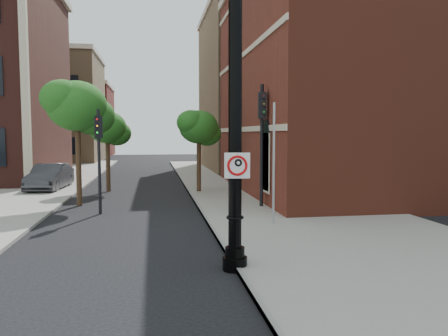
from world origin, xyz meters
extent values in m
plane|color=black|center=(0.00, 0.00, 0.00)|extent=(120.00, 120.00, 0.00)
cube|color=gray|center=(6.00, 10.00, 0.06)|extent=(8.00, 60.00, 0.12)
cube|color=gray|center=(2.05, 10.00, 0.07)|extent=(0.10, 60.00, 0.14)
cube|color=maroon|center=(16.00, 14.00, 6.00)|extent=(22.00, 16.00, 12.00)
cube|color=black|center=(4.96, 9.00, 2.00)|extent=(0.08, 1.40, 2.40)
cube|color=beige|center=(4.97, 14.00, 3.50)|extent=(0.06, 16.00, 0.25)
cube|color=beige|center=(4.97, 14.00, 7.50)|extent=(0.06, 16.00, 0.25)
cube|color=beige|center=(-7.00, 17.00, 7.00)|extent=(0.40, 0.40, 14.00)
cube|color=#957551|center=(-12.00, 44.00, 6.00)|extent=(12.00, 12.00, 12.00)
cube|color=maroon|center=(-12.00, 58.00, 5.00)|extent=(12.00, 12.00, 10.00)
cube|color=#957551|center=(16.00, 30.00, 7.00)|extent=(22.00, 14.00, 14.00)
cylinder|color=black|center=(2.01, 0.55, 0.16)|extent=(0.60, 0.60, 0.32)
cylinder|color=black|center=(2.01, 0.55, 0.43)|extent=(0.47, 0.47, 0.27)
cylinder|color=black|center=(2.01, 0.55, 3.40)|extent=(0.32, 0.32, 6.16)
torus|color=black|center=(2.01, 0.55, 1.28)|extent=(0.43, 0.43, 0.06)
cube|color=white|center=(2.03, 0.38, 2.52)|extent=(0.60, 0.08, 0.60)
cube|color=black|center=(2.03, 0.38, 2.80)|extent=(0.60, 0.06, 0.05)
cube|color=black|center=(2.03, 0.38, 2.25)|extent=(0.60, 0.06, 0.05)
cube|color=black|center=(1.76, 0.40, 2.52)|extent=(0.05, 0.01, 0.60)
cube|color=black|center=(2.30, 0.35, 2.52)|extent=(0.05, 0.01, 0.60)
torus|color=red|center=(2.03, 0.38, 2.52)|extent=(0.48, 0.10, 0.48)
cube|color=red|center=(2.03, 0.38, 2.52)|extent=(0.34, 0.04, 0.34)
cube|color=black|center=(1.98, 0.38, 2.52)|extent=(0.06, 0.01, 0.28)
torus|color=black|center=(2.05, 0.37, 2.59)|extent=(0.19, 0.07, 0.19)
cylinder|color=black|center=(2.03, 0.38, 2.79)|extent=(0.03, 0.02, 0.03)
imported|color=#2F2F34|center=(-5.77, 16.78, 0.76)|extent=(1.93, 4.74, 1.53)
cylinder|color=black|center=(-2.04, 8.62, 2.12)|extent=(0.12, 0.12, 4.24)
cube|color=black|center=(-2.04, 8.62, 3.53)|extent=(0.34, 0.33, 0.88)
sphere|color=#E50505|center=(-2.09, 8.49, 3.84)|extent=(0.16, 0.16, 0.16)
sphere|color=#FF8C00|center=(-2.09, 8.49, 3.57)|extent=(0.16, 0.16, 0.16)
sphere|color=#00E519|center=(-2.09, 8.49, 3.31)|extent=(0.16, 0.16, 0.16)
cylinder|color=black|center=(4.74, 8.78, 2.68)|extent=(0.16, 0.16, 5.36)
cube|color=black|center=(4.74, 8.78, 4.47)|extent=(0.39, 0.37, 1.12)
sphere|color=#E50505|center=(4.77, 8.60, 4.86)|extent=(0.20, 0.20, 0.20)
sphere|color=#FF8C00|center=(4.77, 8.60, 4.52)|extent=(0.20, 0.20, 0.20)
sphere|color=#00E519|center=(4.77, 8.60, 4.19)|extent=(0.20, 0.20, 0.20)
cylinder|color=#999999|center=(4.23, 5.08, 2.16)|extent=(0.09, 0.09, 4.33)
cylinder|color=#342214|center=(-3.21, 10.87, 2.10)|extent=(0.24, 0.24, 4.19)
ellipsoid|color=#165015|center=(-3.21, 10.87, 4.49)|extent=(2.64, 2.64, 2.24)
ellipsoid|color=#165015|center=(-2.61, 11.34, 4.07)|extent=(2.04, 2.04, 1.73)
ellipsoid|color=#165015|center=(-3.74, 10.51, 4.79)|extent=(1.92, 1.92, 1.63)
cylinder|color=#342214|center=(-2.40, 15.75, 1.69)|extent=(0.24, 0.24, 3.38)
ellipsoid|color=#165015|center=(-2.40, 15.75, 3.62)|extent=(2.12, 2.12, 1.80)
ellipsoid|color=#165015|center=(-1.92, 16.14, 3.28)|extent=(1.64, 1.64, 1.39)
ellipsoid|color=#165015|center=(-2.83, 15.46, 3.86)|extent=(1.54, 1.54, 1.31)
cylinder|color=#342214|center=(2.58, 14.17, 1.69)|extent=(0.24, 0.24, 3.38)
ellipsoid|color=#165015|center=(2.58, 14.17, 3.62)|extent=(2.13, 2.13, 1.81)
ellipsoid|color=#165015|center=(3.06, 14.55, 3.29)|extent=(1.64, 1.64, 1.40)
ellipsoid|color=#165015|center=(2.14, 13.88, 3.87)|extent=(1.55, 1.55, 1.31)
camera|label=1|loc=(0.11, -9.51, 3.26)|focal=35.00mm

